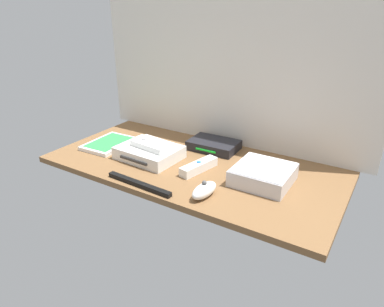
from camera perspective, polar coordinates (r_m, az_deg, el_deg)
ground_plane at (r=120.01cm, az=0.00°, el=-2.18°), size 100.00×48.00×2.00cm
back_wall at (r=130.80cm, az=5.91°, el=15.09°), size 110.00×1.20×64.00cm
game_console at (r=124.10cm, az=-7.01°, el=0.17°), size 21.64×17.17×4.40cm
mini_computer at (r=109.13cm, az=11.56°, el=-3.38°), size 17.11×17.11×5.30cm
game_case at (r=138.37cm, az=-13.42°, el=1.59°), size 14.40×19.56×1.56cm
network_router at (r=131.09cm, az=3.60°, el=1.40°), size 18.40×12.84×3.40cm
remote_wand at (r=114.43cm, az=1.12°, el=-2.16°), size 6.70×15.23×3.40cm
remote_nunchuk at (r=99.77cm, az=2.02°, el=-6.02°), size 5.48×10.42×5.10cm
remote_classic_pad at (r=122.50cm, az=-6.47°, el=1.51°), size 15.25×9.65×2.40cm
sensor_bar at (r=106.80cm, az=-8.70°, el=-4.97°), size 24.05×2.77×1.40cm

